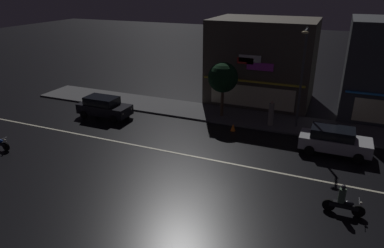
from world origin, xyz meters
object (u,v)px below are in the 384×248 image
Objects in this scene: streetlamp_west at (302,71)px; motorcycle_following at (343,202)px; pedestrian_on_sidewalk at (271,114)px; parked_car_near_kerb at (334,140)px; traffic_cone at (233,127)px; parked_car_trailing at (104,107)px.

streetlamp_west reaches higher than motorcycle_following.
parked_car_near_kerb is at bearing -32.53° from pedestrian_on_sidewalk.
motorcycle_following is (3.37, -9.70, -3.75)m from streetlamp_west.
parked_car_near_kerb is at bearing -8.16° from traffic_cone.
parked_car_trailing is at bearing -166.96° from streetlamp_west.
pedestrian_on_sidewalk reaches higher than motorcycle_following.
streetlamp_west is 5.42m from parked_car_near_kerb.
streetlamp_west is 3.83m from pedestrian_on_sidewalk.
pedestrian_on_sidewalk is 1.01× the size of motorcycle_following.
parked_car_near_kerb is 2.26× the size of motorcycle_following.
pedestrian_on_sidewalk reaches higher than traffic_cone.
pedestrian_on_sidewalk is at bearing 13.57° from parked_car_trailing.
streetlamp_west reaches higher than pedestrian_on_sidewalk.
motorcycle_following is at bearing 95.71° from parked_car_near_kerb.
pedestrian_on_sidewalk is 13.17m from parked_car_trailing.
parked_car_trailing is at bearing -173.06° from traffic_cone.
motorcycle_following is at bearing -70.82° from streetlamp_west.
pedestrian_on_sidewalk reaches higher than parked_car_trailing.
motorcycle_following reaches higher than traffic_cone.
pedestrian_on_sidewalk reaches higher than parked_car_near_kerb.
streetlamp_west is at bearing 26.76° from traffic_cone.
parked_car_near_kerb is at bearing -48.85° from streetlamp_west.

